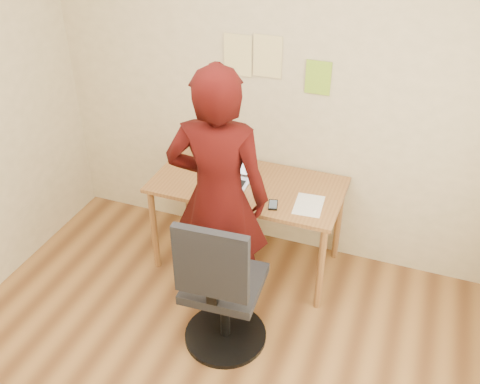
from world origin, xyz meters
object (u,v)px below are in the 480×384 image
at_px(person, 218,199).
at_px(phone, 273,205).
at_px(laptop, 231,174).
at_px(desk, 248,193).
at_px(office_chair, 221,294).

bearing_deg(person, phone, -144.07).
relative_size(laptop, person, 0.16).
bearing_deg(desk, person, -92.63).
xyz_separation_m(desk, person, (-0.02, -0.50, 0.26)).
height_order(laptop, phone, laptop).
bearing_deg(desk, phone, -38.41).
bearing_deg(phone, office_chair, -114.77).
distance_m(phone, office_chair, 0.73).
bearing_deg(desk, office_chair, -80.99).
height_order(desk, laptop, laptop).
height_order(desk, office_chair, office_chair).
bearing_deg(laptop, phone, -29.82).
distance_m(desk, laptop, 0.19).
height_order(office_chair, person, person).
relative_size(desk, person, 0.77).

